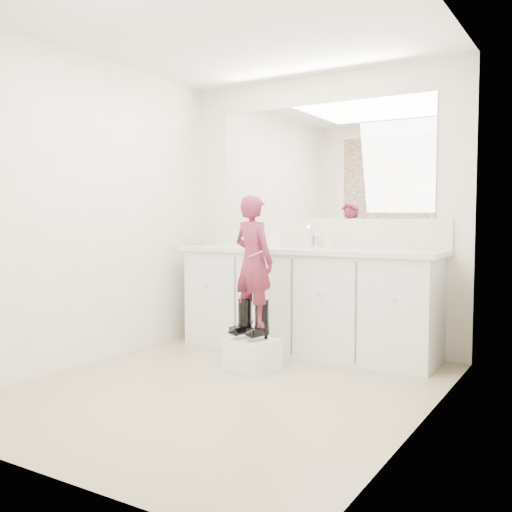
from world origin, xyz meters
The scene contains 19 objects.
floor centered at (0.00, 0.00, 0.00)m, with size 3.00×3.00×0.00m, color #887659.
ceiling centered at (0.00, 0.00, 2.40)m, with size 3.00×3.00×0.00m, color white.
wall_back centered at (0.00, 1.50, 1.20)m, with size 2.60×2.60×0.00m, color beige.
wall_front centered at (0.00, -1.50, 1.20)m, with size 2.60×2.60×0.00m, color beige.
wall_left centered at (-1.30, 0.00, 1.20)m, with size 3.00×3.00×0.00m, color beige.
wall_right centered at (1.30, 0.00, 1.20)m, with size 3.00×3.00×0.00m, color beige.
vanity_cabinet centered at (0.00, 1.23, 0.42)m, with size 2.20×0.55×0.85m, color silver.
countertop centered at (0.00, 1.21, 0.87)m, with size 2.28×0.58×0.04m, color beige.
backsplash centered at (0.00, 1.49, 1.02)m, with size 2.28×0.03×0.25m, color beige.
mirror centered at (0.00, 1.49, 1.64)m, with size 2.00×0.02×1.00m, color white.
dot_panel centered at (0.00, -1.49, 1.65)m, with size 2.00×0.01×1.20m, color #472819.
faucet centered at (0.00, 1.38, 0.94)m, with size 0.08×0.08×0.10m, color silver.
cup centered at (0.22, 1.22, 0.94)m, with size 0.11×0.11×0.11m, color beige.
soap_bottle centered at (-0.28, 1.19, 0.98)m, with size 0.08×0.08×0.18m, color white.
step_stool centered at (-0.11, 0.50, 0.12)m, with size 0.36×0.30×0.23m, color white.
boot_left centered at (-0.18, 0.52, 0.38)m, with size 0.11×0.20×0.30m, color black, non-canonical shape.
boot_right centered at (-0.03, 0.52, 0.38)m, with size 0.11×0.20×0.30m, color black, non-canonical shape.
toddler centered at (-0.11, 0.52, 0.82)m, with size 0.36×0.24×0.98m, color #A93456.
toothbrush centered at (-0.04, 0.44, 0.88)m, with size 0.01×0.01×0.14m, color #D95496.
Camera 1 is at (2.12, -3.13, 1.14)m, focal length 40.00 mm.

